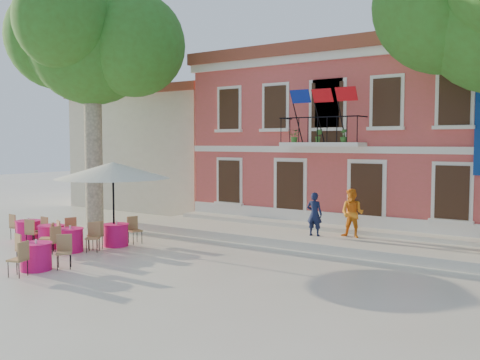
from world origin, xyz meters
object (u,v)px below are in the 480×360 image
at_px(cafe_table_1, 36,255).
at_px(cafe_table_3, 70,239).
at_px(patio_umbrella, 113,171).
at_px(cafe_table_4, 116,234).
at_px(cafe_table_2, 28,230).
at_px(pedestrian_orange, 352,213).
at_px(plane_tree_west, 92,42).
at_px(pedestrian_navy, 314,214).
at_px(cafe_table_0, 51,235).

relative_size(cafe_table_1, cafe_table_3, 0.98).
bearing_deg(cafe_table_3, patio_umbrella, 76.25).
xyz_separation_m(patio_umbrella, cafe_table_4, (0.11, -0.02, -2.19)).
bearing_deg(cafe_table_2, pedestrian_orange, 30.58).
bearing_deg(cafe_table_1, patio_umbrella, 104.07).
distance_m(plane_tree_west, cafe_table_1, 10.51).
height_order(pedestrian_orange, cafe_table_2, pedestrian_orange).
bearing_deg(cafe_table_2, cafe_table_4, 21.09).
bearing_deg(patio_umbrella, pedestrian_navy, 36.72).
distance_m(cafe_table_1, cafe_table_3, 2.52).
relative_size(cafe_table_0, cafe_table_2, 0.94).
bearing_deg(cafe_table_3, cafe_table_0, 175.45).
relative_size(plane_tree_west, patio_umbrella, 2.68).
xyz_separation_m(patio_umbrella, cafe_table_2, (-3.09, -1.25, -2.19)).
distance_m(patio_umbrella, cafe_table_2, 3.99).
relative_size(patio_umbrella, cafe_table_3, 2.09).
distance_m(patio_umbrella, cafe_table_1, 4.39).
bearing_deg(plane_tree_west, pedestrian_navy, 11.36).
distance_m(cafe_table_0, cafe_table_4, 2.14).
height_order(pedestrian_orange, cafe_table_0, pedestrian_orange).
bearing_deg(cafe_table_0, pedestrian_navy, 38.57).
relative_size(plane_tree_west, pedestrian_navy, 6.81).
relative_size(cafe_table_0, cafe_table_4, 0.93).
distance_m(pedestrian_navy, cafe_table_2, 10.26).
bearing_deg(cafe_table_3, cafe_table_1, -58.74).
bearing_deg(pedestrian_orange, cafe_table_2, -148.95).
bearing_deg(cafe_table_0, cafe_table_2, 172.68).
relative_size(cafe_table_3, cafe_table_4, 0.95).
bearing_deg(cafe_table_4, pedestrian_navy, 37.40).
xyz_separation_m(cafe_table_0, cafe_table_2, (-1.62, 0.21, -0.01)).
xyz_separation_m(pedestrian_orange, cafe_table_3, (-7.20, -6.15, -0.71)).
height_order(cafe_table_2, cafe_table_3, same).
xyz_separation_m(cafe_table_0, cafe_table_4, (1.58, 1.44, -0.01)).
bearing_deg(pedestrian_orange, cafe_table_4, -144.97).
height_order(cafe_table_0, cafe_table_3, same).
xyz_separation_m(plane_tree_west, cafe_table_3, (3.34, -3.85, -7.26)).
height_order(cafe_table_2, cafe_table_4, same).
bearing_deg(cafe_table_0, cafe_table_3, -4.55).
height_order(patio_umbrella, cafe_table_1, patio_umbrella).
bearing_deg(pedestrian_orange, cafe_table_3, -139.02).
bearing_deg(pedestrian_navy, cafe_table_4, 32.41).
bearing_deg(cafe_table_4, cafe_table_0, -137.63).
xyz_separation_m(patio_umbrella, pedestrian_navy, (5.60, 4.17, -1.54)).
bearing_deg(cafe_table_2, cafe_table_0, -7.32).
xyz_separation_m(cafe_table_0, cafe_table_1, (2.40, -2.24, 0.00)).
bearing_deg(pedestrian_navy, cafe_table_3, 38.78).
bearing_deg(plane_tree_west, cafe_table_0, -59.17).
xyz_separation_m(patio_umbrella, cafe_table_0, (-1.47, -1.46, -2.18)).
bearing_deg(plane_tree_west, cafe_table_4, -31.24).
distance_m(pedestrian_navy, cafe_table_0, 9.06).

